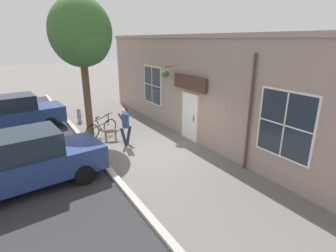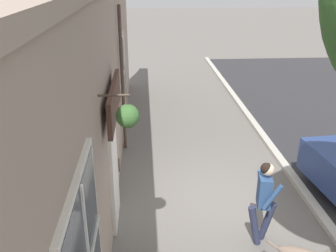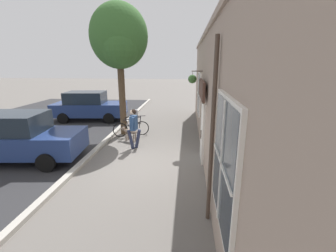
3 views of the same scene
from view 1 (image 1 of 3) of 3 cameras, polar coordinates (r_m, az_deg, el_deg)
The scene contains 9 objects.
ground_plane at distance 10.47m, azimuth -3.31°, elevation -5.92°, with size 90.00×90.00×0.00m, color #66605B.
storefront_facade at distance 11.03m, azimuth 7.29°, elevation 7.58°, with size 0.95×18.00×4.51m.
pedestrian_walking at distance 11.07m, azimuth -9.25°, elevation 0.68°, with size 0.58×0.60×1.65m.
dog_on_leash at distance 11.91m, azimuth -12.71°, elevation -1.08°, with size 1.04×0.54×0.63m.
street_tree_by_curb at distance 12.01m, azimuth -18.13°, elevation 18.15°, with size 2.61×2.40×6.01m.
leaning_bicycle at distance 12.57m, azimuth -14.28°, elevation -0.39°, with size 1.65×0.62×1.00m.
parked_car_nearest_curb at distance 14.74m, azimuth -30.46°, elevation 2.39°, with size 4.44×2.23×1.75m.
parked_car_mid_block at distance 8.92m, azimuth -28.42°, elevation -6.58°, with size 4.44×2.23×1.75m.
fire_hydrant at distance 14.97m, azimuth -18.79°, elevation 2.28°, with size 0.34×0.20×0.77m.
Camera 1 is at (4.48, 8.42, 4.31)m, focal length 28.00 mm.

